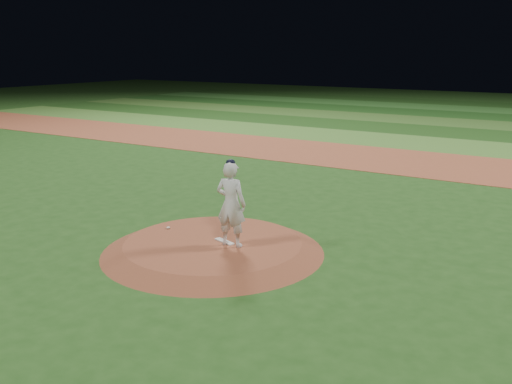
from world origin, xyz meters
name	(u,v)px	position (x,y,z in m)	size (l,w,h in m)	color
ground	(213,251)	(0.00, 0.00, 0.00)	(120.00, 120.00, 0.00)	#224C18
infield_dirt_band	(398,161)	(0.00, 14.00, 0.01)	(70.00, 6.00, 0.02)	#994C2F
outfield_stripe_0	(432,144)	(0.00, 19.50, 0.01)	(70.00, 5.00, 0.02)	#457B2C
outfield_stripe_1	(455,133)	(0.00, 24.50, 0.01)	(70.00, 5.00, 0.02)	#1D4616
outfield_stripe_2	(473,124)	(0.00, 29.50, 0.01)	(70.00, 5.00, 0.02)	#386424
outfield_stripe_3	(488,116)	(0.00, 34.50, 0.01)	(70.00, 5.00, 0.02)	#1A4516
outfield_stripe_4	(500,111)	(0.00, 39.50, 0.01)	(70.00, 5.00, 0.02)	#2D6826
outfield_stripe_5	(510,106)	(0.00, 44.50, 0.01)	(70.00, 5.00, 0.02)	#1C4516
pitchers_mound	(213,247)	(0.00, 0.00, 0.12)	(5.50, 5.50, 0.25)	brown
pitching_rubber	(224,241)	(0.25, 0.14, 0.27)	(0.62, 0.15, 0.03)	silver
rosin_bag	(168,228)	(-1.65, 0.23, 0.28)	(0.10, 0.10, 0.06)	silver
pitcher_on_mound	(231,204)	(0.54, 0.02, 1.30)	(0.81, 0.59, 2.14)	silver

